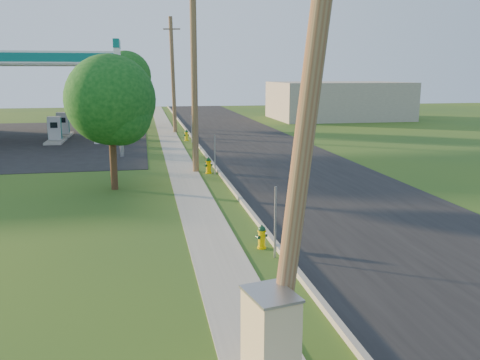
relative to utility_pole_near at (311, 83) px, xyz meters
name	(u,v)px	position (x,y,z in m)	size (l,w,h in m)	color
ground_plane	(317,335)	(0.60, 1.00, -4.80)	(140.00, 140.00, 0.00)	#274A1D
road	(341,200)	(5.10, 11.00, -4.79)	(8.00, 120.00, 0.02)	black
curb	(243,203)	(1.10, 11.00, -4.73)	(0.15, 120.00, 0.15)	gray
sidewalk	(198,206)	(-0.65, 11.00, -4.79)	(1.50, 120.00, 0.03)	gray
utility_pole_near	(311,83)	(0.00, 0.00, 0.00)	(1.40, 0.32, 9.48)	brown
utility_pole_mid	(194,73)	(0.00, 18.00, 0.15)	(1.40, 0.32, 9.80)	brown
utility_pole_far	(173,75)	(0.00, 36.00, 0.00)	(1.40, 0.32, 9.50)	brown
sign_post_near	(275,223)	(0.85, 5.20, -3.80)	(0.05, 0.04, 2.00)	gray
sign_post_mid	(215,155)	(0.85, 17.00, -3.80)	(0.05, 0.04, 2.00)	gray
sign_post_far	(192,129)	(0.85, 29.20, -3.80)	(0.05, 0.04, 2.00)	gray
fuel_pump_ne	(55,133)	(-8.90, 31.00, -4.08)	(1.20, 3.20, 1.90)	gray
fuel_pump_se	(63,127)	(-8.90, 35.00, -4.08)	(1.20, 3.20, 1.90)	gray
price_pylon	(118,65)	(-3.90, 23.50, 0.63)	(0.34, 2.04, 6.85)	gray
distant_building	(338,101)	(18.60, 46.00, -2.80)	(14.00, 10.00, 4.00)	gray
tree_verge	(113,104)	(-3.79, 14.54, -1.10)	(3.80, 3.80, 5.76)	#3E2917
tree_lot	(127,78)	(-3.91, 41.45, -0.29)	(4.62, 4.62, 7.01)	#3E2917
hydrant_near	(262,237)	(0.68, 6.02, -4.46)	(0.36, 0.32, 0.70)	#DCB600
hydrant_mid	(209,165)	(0.58, 17.42, -4.40)	(0.43, 0.39, 0.83)	#F3B500
hydrant_far	(186,135)	(0.56, 30.37, -4.40)	(0.43, 0.38, 0.83)	yellow
utility_cabinet	(270,338)	(-0.67, -0.34, -4.01)	(0.89, 1.05, 1.58)	tan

